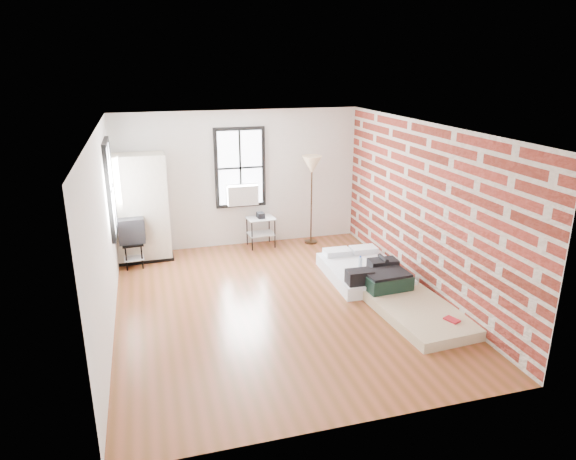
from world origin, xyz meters
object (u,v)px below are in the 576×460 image
object	(u,v)px
side_table	(261,223)
tv_stand	(131,230)
mattress_main	(364,271)
mattress_bare	(409,303)
floor_lamp	(312,169)
wardrobe	(141,208)

from	to	relation	value
side_table	tv_stand	bearing A→B (deg)	-172.91
mattress_main	mattress_bare	world-z (taller)	mattress_main
side_table	tv_stand	size ratio (longest dim) A/B	0.77
mattress_main	side_table	distance (m)	2.58
side_table	floor_lamp	size ratio (longest dim) A/B	0.39
mattress_bare	floor_lamp	size ratio (longest dim) A/B	1.11
mattress_bare	side_table	distance (m)	3.84
tv_stand	mattress_bare	bearing A→B (deg)	-41.27
mattress_bare	wardrobe	bearing A→B (deg)	134.99
mattress_bare	floor_lamp	xyz separation A→B (m)	(-0.48, 3.42, 1.48)
mattress_main	side_table	world-z (taller)	side_table
wardrobe	tv_stand	world-z (taller)	wardrobe
mattress_bare	wardrobe	size ratio (longest dim) A/B	1.00
mattress_main	tv_stand	xyz separation A→B (m)	(-3.96, 1.82, 0.54)
mattress_main	floor_lamp	xyz separation A→B (m)	(-0.31, 2.07, 1.46)
wardrobe	floor_lamp	bearing A→B (deg)	-1.31
floor_lamp	tv_stand	bearing A→B (deg)	-176.09
mattress_bare	floor_lamp	distance (m)	3.75
mattress_main	side_table	size ratio (longest dim) A/B	2.34
wardrobe	floor_lamp	world-z (taller)	wardrobe
mattress_bare	mattress_main	bearing A→B (deg)	93.26
mattress_main	side_table	bearing A→B (deg)	124.38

